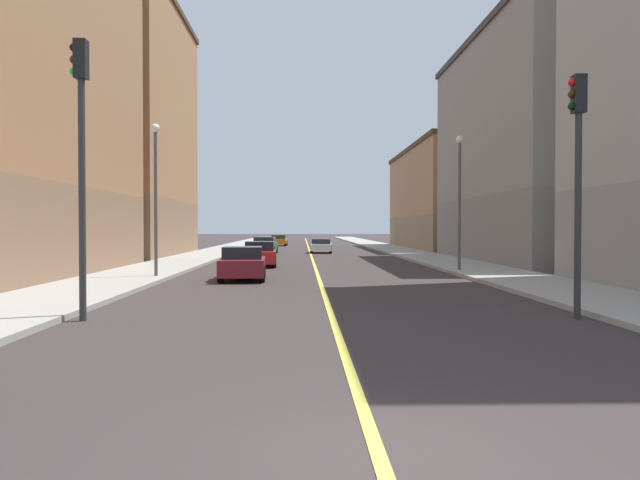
# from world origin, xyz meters

# --- Properties ---
(ground_plane) EXTENTS (400.00, 400.00, 0.00)m
(ground_plane) POSITION_xyz_m (0.00, 0.00, 0.00)
(ground_plane) COLOR #352D2D
(ground_plane) RESTS_ON ground
(sidewalk_left) EXTENTS (3.77, 168.00, 0.15)m
(sidewalk_left) POSITION_xyz_m (8.11, 49.00, 0.07)
(sidewalk_left) COLOR #9E9B93
(sidewalk_left) RESTS_ON ground
(sidewalk_right) EXTENTS (3.77, 168.00, 0.15)m
(sidewalk_right) POSITION_xyz_m (-8.11, 49.00, 0.07)
(sidewalk_right) COLOR #9E9B93
(sidewalk_right) RESTS_ON ground
(lane_center_stripe) EXTENTS (0.16, 154.00, 0.01)m
(lane_center_stripe) POSITION_xyz_m (0.00, 49.00, 0.01)
(lane_center_stripe) COLOR #E5D14C
(lane_center_stripe) RESTS_ON ground
(building_left_mid) EXTENTS (10.90, 21.30, 14.25)m
(building_left_mid) POSITION_xyz_m (15.30, 34.07, 7.13)
(building_left_mid) COLOR slate
(building_left_mid) RESTS_ON ground
(building_left_far) EXTENTS (10.90, 26.04, 10.21)m
(building_left_far) POSITION_xyz_m (15.30, 59.04, 5.11)
(building_left_far) COLOR #8F6B4F
(building_left_far) RESTS_ON ground
(building_right_midblock) EXTENTS (10.90, 18.33, 18.80)m
(building_right_midblock) POSITION_xyz_m (-15.30, 42.64, 9.41)
(building_right_midblock) COLOR #8F6B4F
(building_right_midblock) RESTS_ON ground
(traffic_light_left_near) EXTENTS (0.40, 0.32, 5.79)m
(traffic_light_left_near) POSITION_xyz_m (5.81, 9.03, 3.76)
(traffic_light_left_near) COLOR #2D2D2D
(traffic_light_left_near) RESTS_ON ground
(traffic_light_right_near) EXTENTS (0.40, 0.32, 6.51)m
(traffic_light_right_near) POSITION_xyz_m (-5.84, 9.03, 4.18)
(traffic_light_right_near) COLOR #2D2D2D
(traffic_light_right_near) RESTS_ON ground
(street_lamp_left_near) EXTENTS (0.36, 0.36, 6.41)m
(street_lamp_left_near) POSITION_xyz_m (6.83, 24.55, 4.09)
(street_lamp_left_near) COLOR #4C4C51
(street_lamp_left_near) RESTS_ON ground
(street_lamp_right_near) EXTENTS (0.36, 0.36, 6.34)m
(street_lamp_right_near) POSITION_xyz_m (-6.83, 21.01, 4.05)
(street_lamp_right_near) COLOR #4C4C51
(street_lamp_right_near) RESTS_ON ground
(car_white) EXTENTS (1.94, 4.19, 1.19)m
(car_white) POSITION_xyz_m (0.93, 48.48, 0.60)
(car_white) COLOR white
(car_white) RESTS_ON ground
(car_maroon) EXTENTS (2.00, 4.07, 1.38)m
(car_maroon) POSITION_xyz_m (-3.17, 20.55, 0.67)
(car_maroon) COLOR maroon
(car_maroon) RESTS_ON ground
(car_red) EXTENTS (1.97, 4.32, 1.39)m
(car_red) POSITION_xyz_m (-3.07, 29.77, 0.67)
(car_red) COLOR red
(car_red) RESTS_ON ground
(car_green) EXTENTS (2.03, 4.66, 1.38)m
(car_green) POSITION_xyz_m (-3.77, 47.21, 0.68)
(car_green) COLOR #1E6B38
(car_green) RESTS_ON ground
(car_orange) EXTENTS (2.00, 4.37, 1.27)m
(car_orange) POSITION_xyz_m (-3.40, 69.59, 0.64)
(car_orange) COLOR orange
(car_orange) RESTS_ON ground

